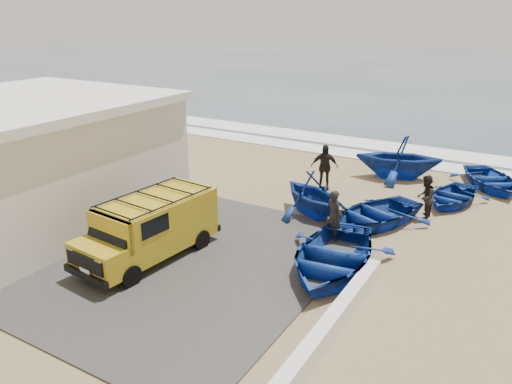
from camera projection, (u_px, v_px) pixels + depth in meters
The scene contains 17 objects.
ground at pixel (228, 239), 16.67m from camera, with size 160.00×160.00×0.00m, color #8F7853.
slab at pixel (141, 247), 16.00m from camera, with size 12.00×10.00×0.05m, color #3F3D3A.
ocean at pixel (477, 72), 61.98m from camera, with size 180.00×88.00×0.01m, color #385166.
surf_line at pixel (353, 154), 26.37m from camera, with size 180.00×1.60×0.06m, color white.
surf_wash at pixel (369, 144), 28.40m from camera, with size 180.00×2.20×0.04m, color white.
building at pixel (22, 159), 17.89m from camera, with size 8.40×9.40×4.30m.
parapet at pixel (334, 322), 11.76m from camera, with size 0.35×6.00×0.55m, color silver.
van at pixel (151, 226), 15.07m from camera, with size 2.21×4.71×1.96m.
boat_near_left at pixel (332, 256), 14.49m from camera, with size 3.25×4.55×0.94m, color navy.
boat_near_right at pixel (375, 214), 17.66m from camera, with size 2.83×3.96×0.82m, color navy.
boat_mid_left at pixel (313, 194), 18.35m from camera, with size 2.73×3.16×1.67m, color navy.
boat_mid_right at pixel (452, 196), 19.58m from camera, with size 2.30×3.22×0.67m, color navy.
boat_far_left at pixel (399, 157), 22.41m from camera, with size 3.24×3.75×1.98m, color navy.
boat_far_right at pixel (491, 180), 21.31m from camera, with size 2.63×3.68×0.76m, color navy.
fisherman_front at pixel (334, 216), 16.27m from camera, with size 0.64×0.42×1.75m, color black.
fisherman_middle at pixel (425, 197), 18.06m from camera, with size 0.80×0.62×1.64m, color black.
fisherman_back at pixel (324, 167), 21.05m from camera, with size 1.14×0.47×1.94m, color black.
Camera 1 is at (8.50, -12.55, 7.18)m, focal length 35.00 mm.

